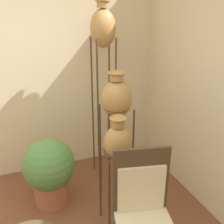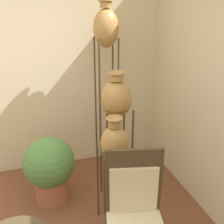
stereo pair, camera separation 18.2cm
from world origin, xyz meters
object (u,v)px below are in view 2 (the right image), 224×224
vase_stand_tall (106,34)px  vase_stand_short (115,145)px  vase_stand_medium (116,101)px  chair (135,214)px  potted_plant (50,167)px

vase_stand_tall → vase_stand_short: vase_stand_tall is taller
vase_stand_tall → vase_stand_medium: 0.80m
vase_stand_short → chair: size_ratio=1.08×
vase_stand_medium → potted_plant: 1.06m
potted_plant → chair: bearing=-62.4°
vase_stand_medium → vase_stand_short: (-0.13, -0.36, -0.30)m
chair → vase_stand_medium: bearing=94.2°
vase_stand_short → potted_plant: vase_stand_short is taller
vase_stand_tall → chair: bearing=-97.0°
vase_stand_tall → potted_plant: 1.60m
chair → potted_plant: 1.26m
chair → potted_plant: (-0.58, 1.10, -0.17)m
vase_stand_short → chair: 0.64m
vase_stand_tall → vase_stand_short: bearing=-100.9°
vase_stand_tall → chair: (-0.18, -1.44, -1.20)m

